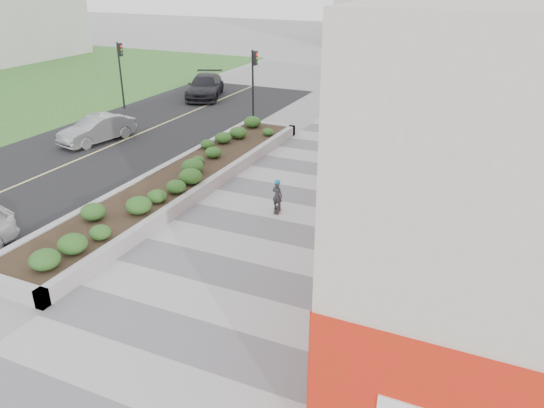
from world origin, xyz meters
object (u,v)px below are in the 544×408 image
at_px(traffic_signal_near, 254,75).
at_px(traffic_signal_far, 121,66).
at_px(planter, 181,178).
at_px(car_dark, 205,86).
at_px(skateboarder, 277,195).
at_px(car_silver, 97,129).

bearing_deg(traffic_signal_near, traffic_signal_far, -176.89).
distance_m(planter, car_dark, 16.92).
bearing_deg(traffic_signal_near, car_dark, 143.58).
bearing_deg(car_dark, planter, -84.40).
bearing_deg(skateboarder, traffic_signal_near, 102.46).
bearing_deg(car_silver, traffic_signal_near, 61.82).
distance_m(traffic_signal_near, traffic_signal_far, 9.21).
relative_size(traffic_signal_near, car_dark, 0.78).
xyz_separation_m(traffic_signal_far, car_silver, (3.37, -6.45, -2.07)).
xyz_separation_m(planter, car_silver, (-7.55, 3.55, 0.27)).
bearing_deg(skateboarder, car_dark, 111.20).
bearing_deg(car_dark, car_silver, -110.58).
distance_m(traffic_signal_far, skateboarder, 18.91).
height_order(traffic_signal_near, car_silver, traffic_signal_near).
bearing_deg(traffic_signal_far, traffic_signal_near, 3.11).
relative_size(planter, traffic_signal_near, 4.29).
bearing_deg(skateboarder, traffic_signal_far, 128.38).
xyz_separation_m(traffic_signal_near, traffic_signal_far, (-9.20, -0.50, 0.00)).
distance_m(skateboarder, car_dark, 19.91).
relative_size(traffic_signal_near, traffic_signal_far, 1.00).
distance_m(traffic_signal_near, car_silver, 9.30).
bearing_deg(traffic_signal_far, planter, -42.46).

